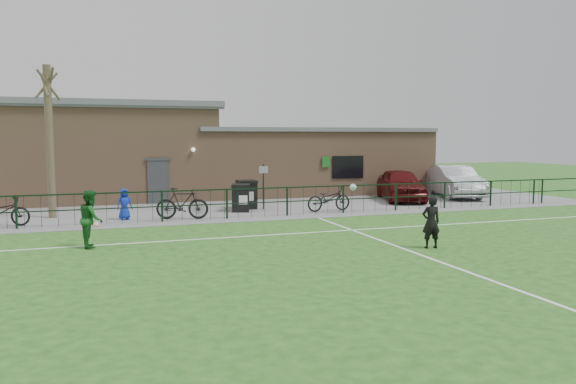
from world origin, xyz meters
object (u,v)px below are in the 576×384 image
object	(u,v)px
bicycle_c	(1,211)
outfield_player	(91,219)
car_maroon	(401,185)
bicycle_e	(329,199)
car_silver	(454,181)
spectator_child	(124,204)
bicycle_d	(182,203)
wheelie_bin_right	(247,195)
bare_tree	(50,142)
wheelie_bin_left	(241,199)
sign_post	(263,187)
ball_ground	(96,225)

from	to	relation	value
bicycle_c	outfield_player	world-z (taller)	outfield_player
bicycle_c	car_maroon	bearing A→B (deg)	-66.11
bicycle_e	outfield_player	size ratio (longest dim) A/B	1.22
car_silver	spectator_child	world-z (taller)	car_silver
bicycle_d	outfield_player	bearing A→B (deg)	162.17
wheelie_bin_right	bicycle_d	size ratio (longest dim) A/B	0.58
wheelie_bin_right	car_maroon	world-z (taller)	car_maroon
bare_tree	car_maroon	xyz separation A→B (m)	(16.17, 0.79, -2.18)
spectator_child	outfield_player	size ratio (longest dim) A/B	0.72
wheelie_bin_left	wheelie_bin_right	size ratio (longest dim) A/B	0.93
car_maroon	sign_post	bearing A→B (deg)	-154.10
bare_tree	car_silver	distance (m)	19.88
wheelie_bin_left	spectator_child	distance (m)	4.93
outfield_player	ball_ground	bearing A→B (deg)	-3.95
wheelie_bin_right	spectator_child	xyz separation A→B (m)	(-5.35, -1.75, 0.02)
bicycle_c	bare_tree	bearing A→B (deg)	-28.18
car_maroon	car_silver	size ratio (longest dim) A/B	0.92
outfield_player	ball_ground	world-z (taller)	outfield_player
wheelie_bin_left	outfield_player	distance (m)	8.58
car_silver	outfield_player	distance (m)	19.91
bicycle_e	sign_post	bearing A→B (deg)	53.14
sign_post	ball_ground	bearing A→B (deg)	-158.70
wheelie_bin_left	outfield_player	world-z (taller)	outfield_player
bicycle_c	ball_ground	size ratio (longest dim) A/B	9.94
wheelie_bin_left	car_maroon	size ratio (longest dim) A/B	0.23
car_silver	spectator_child	xyz separation A→B (m)	(-17.04, -2.77, -0.23)
car_silver	bicycle_e	bearing A→B (deg)	-144.90
ball_ground	outfield_player	bearing A→B (deg)	-92.12
car_maroon	bicycle_d	distance (m)	11.70
bicycle_c	ball_ground	bearing A→B (deg)	-97.09
wheelie_bin_left	bicycle_e	world-z (taller)	wheelie_bin_left
bare_tree	bicycle_c	distance (m)	3.34
bicycle_e	car_maroon	bearing A→B (deg)	-68.91
bicycle_e	spectator_child	bearing A→B (deg)	82.22
spectator_child	bicycle_d	bearing A→B (deg)	-26.45
bare_tree	bicycle_c	xyz separation A→B (m)	(-1.59, -1.63, -2.45)
bicycle_e	spectator_child	distance (m)	8.47
bicycle_c	spectator_child	bearing A→B (deg)	-71.95
car_maroon	spectator_child	bearing A→B (deg)	-152.55
bare_tree	spectator_child	size ratio (longest dim) A/B	4.96
car_silver	sign_post	bearing A→B (deg)	-156.51
bare_tree	bicycle_e	distance (m)	11.55
car_maroon	spectator_child	xyz separation A→B (m)	(-13.49, -2.28, -0.19)
bicycle_e	ball_ground	distance (m)	9.62
wheelie_bin_right	spectator_child	distance (m)	5.63
bicycle_e	outfield_player	xyz separation A→B (m)	(-9.66, -4.95, 0.28)
wheelie_bin_left	bicycle_e	distance (m)	3.79
bicycle_e	wheelie_bin_left	bearing A→B (deg)	66.64
sign_post	bicycle_c	distance (m)	10.35
bare_tree	wheelie_bin_left	bearing A→B (deg)	-4.75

